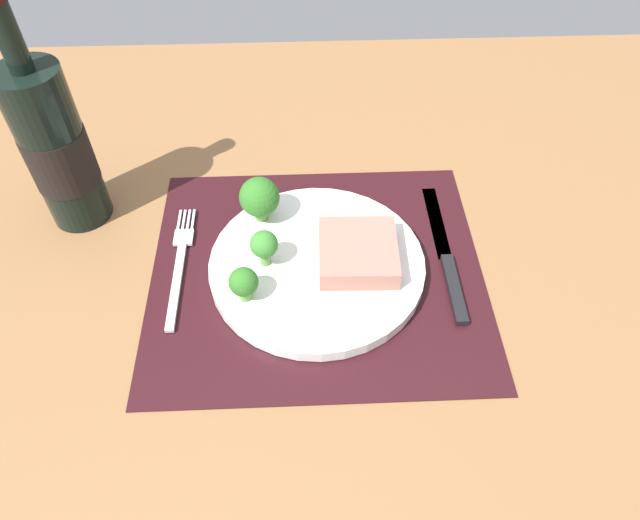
# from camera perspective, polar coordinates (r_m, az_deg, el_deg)

# --- Properties ---
(ground_plane) EXTENTS (1.40, 1.10, 0.03)m
(ground_plane) POSITION_cam_1_polar(r_m,az_deg,el_deg) (0.72, -0.29, -1.86)
(ground_plane) COLOR brown
(placemat) EXTENTS (0.40, 0.36, 0.00)m
(placemat) POSITION_cam_1_polar(r_m,az_deg,el_deg) (0.71, -0.30, -1.02)
(placemat) COLOR black
(placemat) RESTS_ON ground_plane
(plate) EXTENTS (0.26, 0.26, 0.02)m
(plate) POSITION_cam_1_polar(r_m,az_deg,el_deg) (0.70, -0.30, -0.52)
(plate) COLOR white
(plate) RESTS_ON placemat
(steak) EXTENTS (0.10, 0.10, 0.03)m
(steak) POSITION_cam_1_polar(r_m,az_deg,el_deg) (0.68, 3.78, 0.45)
(steak) COLOR #9E6B5B
(steak) RESTS_ON plate
(broccoli_back_left) EXTENTS (0.03, 0.03, 0.05)m
(broccoli_back_left) POSITION_cam_1_polar(r_m,az_deg,el_deg) (0.67, -5.51, 1.26)
(broccoli_back_left) COLOR #5B8942
(broccoli_back_left) RESTS_ON plate
(broccoli_front_edge) EXTENTS (0.05, 0.05, 0.06)m
(broccoli_front_edge) POSITION_cam_1_polar(r_m,az_deg,el_deg) (0.72, -5.96, 6.11)
(broccoli_front_edge) COLOR #5B8942
(broccoli_front_edge) RESTS_ON plate
(broccoli_center) EXTENTS (0.03, 0.03, 0.04)m
(broccoli_center) POSITION_cam_1_polar(r_m,az_deg,el_deg) (0.65, -7.50, -2.23)
(broccoli_center) COLOR #5B8942
(broccoli_center) RESTS_ON plate
(fork) EXTENTS (0.02, 0.19, 0.01)m
(fork) POSITION_cam_1_polar(r_m,az_deg,el_deg) (0.73, -13.61, -0.35)
(fork) COLOR silver
(fork) RESTS_ON placemat
(knife) EXTENTS (0.02, 0.23, 0.01)m
(knife) POSITION_cam_1_polar(r_m,az_deg,el_deg) (0.73, 12.35, -0.04)
(knife) COLOR black
(knife) RESTS_ON placemat
(wine_bottle) EXTENTS (0.08, 0.08, 0.30)m
(wine_bottle) POSITION_cam_1_polar(r_m,az_deg,el_deg) (0.77, -24.46, 9.98)
(wine_bottle) COLOR black
(wine_bottle) RESTS_ON ground_plane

